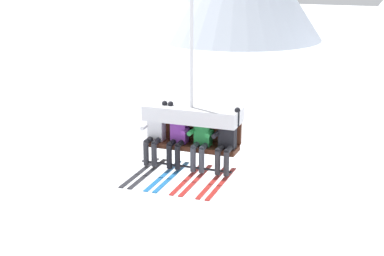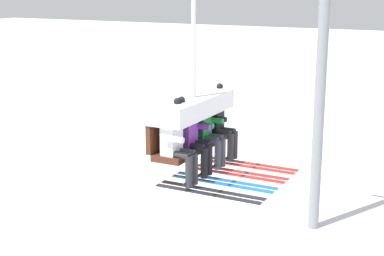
{
  "view_description": "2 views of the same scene",
  "coord_description": "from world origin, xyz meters",
  "px_view_note": "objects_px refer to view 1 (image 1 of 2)",
  "views": [
    {
      "loc": [
        4.11,
        -11.26,
        9.35
      ],
      "look_at": [
        0.27,
        -0.86,
        6.01
      ],
      "focal_mm": 55.0,
      "sensor_mm": 36.0,
      "label": 1
    },
    {
      "loc": [
        -7.9,
        -5.03,
        8.18
      ],
      "look_at": [
        0.34,
        -0.72,
        5.88
      ],
      "focal_mm": 55.0,
      "sensor_mm": 36.0,
      "label": 2
    }
  ],
  "objects_px": {
    "chairlift_chair": "(193,119)",
    "skier_black": "(226,141)",
    "skier_purple": "(177,135)",
    "skier_green": "(201,139)",
    "skier_white": "(154,133)"
  },
  "relations": [
    {
      "from": "chairlift_chair",
      "to": "skier_black",
      "type": "relative_size",
      "value": 2.08
    },
    {
      "from": "skier_purple",
      "to": "skier_green",
      "type": "bearing_deg",
      "value": -0.78
    },
    {
      "from": "chairlift_chair",
      "to": "skier_purple",
      "type": "xyz_separation_m",
      "value": [
        -0.25,
        -0.21,
        -0.3
      ]
    },
    {
      "from": "chairlift_chair",
      "to": "skier_white",
      "type": "xyz_separation_m",
      "value": [
        -0.75,
        -0.21,
        -0.3
      ]
    },
    {
      "from": "skier_green",
      "to": "skier_black",
      "type": "bearing_deg",
      "value": 0.78
    },
    {
      "from": "skier_purple",
      "to": "skier_green",
      "type": "distance_m",
      "value": 0.51
    },
    {
      "from": "chairlift_chair",
      "to": "skier_black",
      "type": "distance_m",
      "value": 0.84
    },
    {
      "from": "skier_green",
      "to": "skier_black",
      "type": "distance_m",
      "value": 0.51
    },
    {
      "from": "skier_white",
      "to": "skier_green",
      "type": "height_order",
      "value": "skier_white"
    },
    {
      "from": "chairlift_chair",
      "to": "skier_purple",
      "type": "distance_m",
      "value": 0.45
    },
    {
      "from": "chairlift_chair",
      "to": "skier_purple",
      "type": "bearing_deg",
      "value": -139.96
    },
    {
      "from": "chairlift_chair",
      "to": "skier_white",
      "type": "bearing_deg",
      "value": -164.09
    },
    {
      "from": "skier_white",
      "to": "skier_purple",
      "type": "bearing_deg",
      "value": 0.0
    },
    {
      "from": "skier_purple",
      "to": "skier_black",
      "type": "bearing_deg",
      "value": 0.0
    },
    {
      "from": "skier_white",
      "to": "skier_purple",
      "type": "height_order",
      "value": "same"
    }
  ]
}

